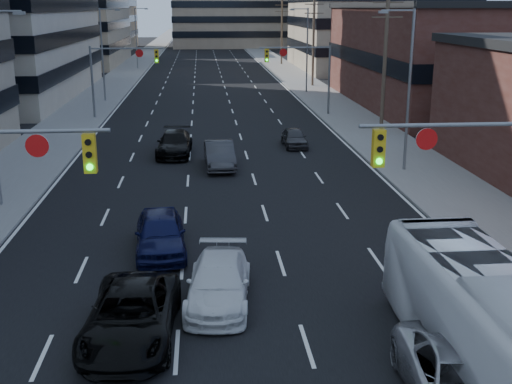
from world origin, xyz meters
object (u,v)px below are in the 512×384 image
at_px(black_pickup, 131,315).
at_px(transit_bus, 503,340).
at_px(sedan_blue, 160,233).
at_px(white_van, 219,282).
at_px(silver_suv, 464,384).

relative_size(black_pickup, transit_bus, 0.48).
bearing_deg(sedan_blue, transit_bus, -54.07).
relative_size(white_van, transit_bus, 0.43).
relative_size(black_pickup, silver_suv, 0.98).
xyz_separation_m(white_van, sedan_blue, (-2.10, 4.52, 0.10)).
bearing_deg(transit_bus, sedan_blue, 129.63).
bearing_deg(sedan_blue, black_pickup, -97.82).
relative_size(silver_suv, sedan_blue, 1.17).
bearing_deg(white_van, transit_bus, -35.54).
bearing_deg(silver_suv, black_pickup, 158.02).
distance_m(white_van, sedan_blue, 4.99).
distance_m(black_pickup, sedan_blue, 6.69).
distance_m(black_pickup, silver_suv, 8.97).
bearing_deg(sedan_blue, white_van, -69.32).
distance_m(silver_suv, sedan_blue, 13.18).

